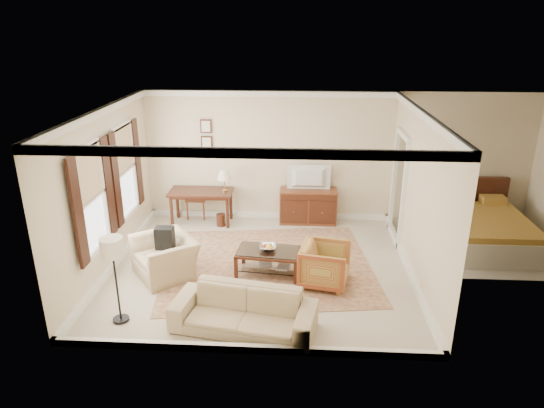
# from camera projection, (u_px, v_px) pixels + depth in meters

# --- Properties ---
(room_shell) EXTENTS (5.51, 5.01, 2.91)m
(room_shell) POSITION_uv_depth(u_px,v_px,m) (259.00, 136.00, 8.11)
(room_shell) COLOR beige
(room_shell) RESTS_ON ground
(annex_bedroom) EXTENTS (3.00, 2.70, 2.90)m
(annex_bedroom) POSITION_uv_depth(u_px,v_px,m) (488.00, 231.00, 9.69)
(annex_bedroom) COLOR beige
(annex_bedroom) RESTS_ON ground
(window_front) EXTENTS (0.12, 1.56, 1.80)m
(window_front) POSITION_uv_depth(u_px,v_px,m) (92.00, 199.00, 7.93)
(window_front) COLOR #CCB284
(window_front) RESTS_ON room_shell
(window_rear) EXTENTS (0.12, 1.56, 1.80)m
(window_rear) POSITION_uv_depth(u_px,v_px,m) (125.00, 171.00, 9.42)
(window_rear) COLOR #CCB284
(window_rear) RESTS_ON room_shell
(doorway) EXTENTS (0.10, 1.12, 2.25)m
(doorway) POSITION_uv_depth(u_px,v_px,m) (398.00, 189.00, 9.85)
(doorway) COLOR white
(doorway) RESTS_ON room_shell
(rug) EXTENTS (4.20, 3.73, 0.01)m
(rug) POSITION_uv_depth(u_px,v_px,m) (267.00, 265.00, 9.07)
(rug) COLOR brown
(rug) RESTS_ON room_shell
(writing_desk) EXTENTS (1.40, 0.70, 0.76)m
(writing_desk) POSITION_uv_depth(u_px,v_px,m) (201.00, 195.00, 10.75)
(writing_desk) COLOR #411E12
(writing_desk) RESTS_ON room_shell
(desk_chair) EXTENTS (0.50, 0.50, 1.05)m
(desk_chair) POSITION_uv_depth(u_px,v_px,m) (197.00, 195.00, 11.13)
(desk_chair) COLOR brown
(desk_chair) RESTS_ON room_shell
(desk_lamp) EXTENTS (0.32, 0.32, 0.50)m
(desk_lamp) POSITION_uv_depth(u_px,v_px,m) (224.00, 180.00, 10.59)
(desk_lamp) COLOR silver
(desk_lamp) RESTS_ON writing_desk
(framed_prints) EXTENTS (0.25, 0.04, 0.68)m
(framed_prints) POSITION_uv_depth(u_px,v_px,m) (206.00, 134.00, 10.68)
(framed_prints) COLOR #411E12
(framed_prints) RESTS_ON room_shell
(sideboard) EXTENTS (1.26, 0.49, 0.78)m
(sideboard) POSITION_uv_depth(u_px,v_px,m) (308.00, 206.00, 10.87)
(sideboard) COLOR brown
(sideboard) RESTS_ON room_shell
(tv) EXTENTS (0.91, 0.52, 0.12)m
(tv) POSITION_uv_depth(u_px,v_px,m) (309.00, 170.00, 10.56)
(tv) COLOR black
(tv) RESTS_ON sideboard
(coffee_table) EXTENTS (1.17, 0.76, 0.47)m
(coffee_table) POSITION_uv_depth(u_px,v_px,m) (268.00, 256.00, 8.64)
(coffee_table) COLOR #411E12
(coffee_table) RESTS_ON room_shell
(fruit_bowl) EXTENTS (0.42, 0.42, 0.10)m
(fruit_bowl) POSITION_uv_depth(u_px,v_px,m) (268.00, 247.00, 8.61)
(fruit_bowl) COLOR silver
(fruit_bowl) RESTS_ON coffee_table
(book_a) EXTENTS (0.28, 0.13, 0.38)m
(book_a) POSITION_uv_depth(u_px,v_px,m) (259.00, 263.00, 8.74)
(book_a) COLOR brown
(book_a) RESTS_ON coffee_table
(book_b) EXTENTS (0.28, 0.09, 0.38)m
(book_b) POSITION_uv_depth(u_px,v_px,m) (277.00, 266.00, 8.66)
(book_b) COLOR brown
(book_b) RESTS_ON coffee_table
(striped_armchair) EXTENTS (0.88, 0.92, 0.81)m
(striped_armchair) POSITION_uv_depth(u_px,v_px,m) (325.00, 263.00, 8.28)
(striped_armchair) COLOR #974021
(striped_armchair) RESTS_ON room_shell
(club_armchair) EXTENTS (1.22, 1.29, 0.95)m
(club_armchair) POSITION_uv_depth(u_px,v_px,m) (165.00, 251.00, 8.57)
(club_armchair) COLOR #CDAD8B
(club_armchair) RESTS_ON room_shell
(backpack) EXTENTS (0.35, 0.39, 0.40)m
(backpack) POSITION_uv_depth(u_px,v_px,m) (165.00, 236.00, 8.56)
(backpack) COLOR black
(backpack) RESTS_ON club_armchair
(sofa) EXTENTS (2.17, 0.99, 0.82)m
(sofa) POSITION_uv_depth(u_px,v_px,m) (244.00, 305.00, 7.05)
(sofa) COLOR #CDAD8B
(sofa) RESTS_ON room_shell
(floor_lamp) EXTENTS (0.34, 0.34, 1.38)m
(floor_lamp) POSITION_uv_depth(u_px,v_px,m) (113.00, 253.00, 6.99)
(floor_lamp) COLOR black
(floor_lamp) RESTS_ON room_shell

